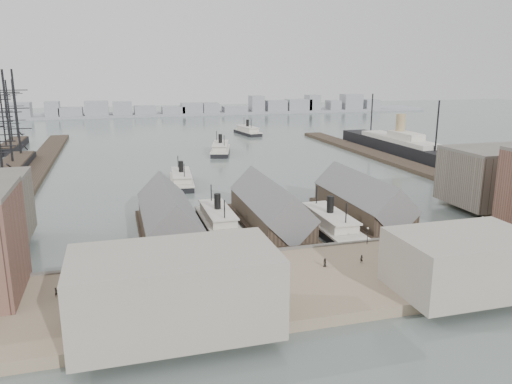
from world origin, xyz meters
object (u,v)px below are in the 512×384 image
object	(u,v)px
horse_cart_center	(232,271)
horse_cart_left	(152,272)
tram	(498,241)
horse_cart_right	(439,270)
ferry_docked_west	(218,219)
ocean_steamer	(399,145)

from	to	relation	value
horse_cart_center	horse_cart_left	bearing A→B (deg)	100.17
tram	horse_cart_right	distance (m)	21.82
horse_cart_left	horse_cart_right	size ratio (longest dim) A/B	0.98
horse_cart_center	horse_cart_right	bearing A→B (deg)	-81.90
ferry_docked_west	ocean_steamer	distance (m)	135.59
ferry_docked_west	horse_cart_right	distance (m)	56.44
tram	horse_cart_left	size ratio (longest dim) A/B	2.15
horse_cart_left	horse_cart_right	xyz separation A→B (m)	(52.22, -13.58, -0.00)
ocean_steamer	horse_cart_right	xyz separation A→B (m)	(-71.86, -131.44, -1.20)
ferry_docked_west	horse_cart_center	world-z (taller)	ferry_docked_west
tram	horse_cart_left	distance (m)	72.74
tram	horse_cart_center	xyz separation A→B (m)	(-58.01, 2.24, -0.99)
tram	horse_cart_center	world-z (taller)	tram
horse_cart_center	ferry_docked_west	bearing A→B (deg)	15.88
ocean_steamer	horse_cart_left	size ratio (longest dim) A/B	19.58
ferry_docked_west	ocean_steamer	size ratio (longest dim) A/B	0.28
ferry_docked_west	horse_cart_left	bearing A→B (deg)	-120.73
ferry_docked_west	horse_cart_left	size ratio (longest dim) A/B	5.42
horse_cart_center	horse_cart_right	world-z (taller)	horse_cart_center
ferry_docked_west	horse_cart_center	bearing A→B (deg)	-97.36
ocean_steamer	horse_cart_center	distance (m)	163.42
tram	horse_cart_center	size ratio (longest dim) A/B	2.06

